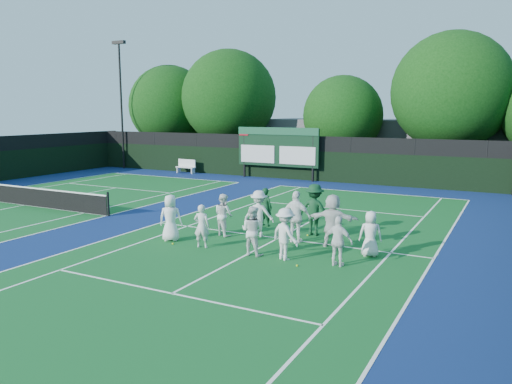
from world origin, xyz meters
The scene contains 31 objects.
ground centered at (0.00, 0.00, 0.00)m, with size 120.00×120.00×0.00m, color #13360E.
court_apron centered at (-6.00, 1.00, 0.00)m, with size 34.00×32.00×0.01m, color navy.
near_court centered at (0.00, 1.00, 0.01)m, with size 11.05×23.85×0.01m.
left_court centered at (-14.00, 1.00, 0.01)m, with size 11.05×23.85×0.01m.
back_fence centered at (-6.00, 16.00, 1.36)m, with size 34.00×0.08×3.00m.
scoreboard centered at (-7.01, 15.59, 2.19)m, with size 6.00×0.21×3.55m.
clubhouse centered at (-2.00, 24.00, 2.00)m, with size 18.00×6.00×4.00m, color slate.
light_pole_left centered at (-21.00, 15.70, 6.30)m, with size 1.20×0.30×10.12m.
tennis_net centered at (-14.00, 1.00, 0.49)m, with size 11.30×0.10×1.10m.
bench centered at (-14.51, 15.38, 0.56)m, with size 1.69×0.60×1.05m.
tree_a centered at (-18.93, 19.58, 4.89)m, with size 6.87×6.87×8.50m.
tree_b centered at (-13.04, 19.58, 5.51)m, with size 7.55×7.55×9.48m.
tree_c centered at (-3.58, 19.58, 4.18)m, with size 5.68×5.68×7.17m.
tree_d centered at (3.64, 19.58, 5.69)m, with size 7.62×7.62×9.70m.
tennis_ball_0 centered at (-2.92, -1.53, 0.03)m, with size 0.07×0.07×0.07m, color #C9DB19.
tennis_ball_2 centered at (1.95, -1.79, 0.03)m, with size 0.07×0.07×0.07m, color #C9DB19.
tennis_ball_3 centered at (-4.09, -0.13, 0.03)m, with size 0.07×0.07×0.07m, color #C9DB19.
tennis_ball_4 centered at (0.82, 1.82, 0.03)m, with size 0.07×0.07×0.07m, color #C9DB19.
tennis_ball_5 centered at (3.52, 1.31, 0.03)m, with size 0.07×0.07×0.07m, color #C9DB19.
player_front_0 centered at (-3.29, -1.13, 0.85)m, with size 0.83×0.54×1.70m, color white.
player_front_1 centered at (-1.80, -1.36, 0.76)m, with size 0.55×0.36×1.52m, color silver.
player_front_2 centered at (0.16, -1.33, 0.82)m, with size 0.79×0.62×1.63m, color silver.
player_front_3 centered at (1.32, -1.31, 0.83)m, with size 1.07×0.62×1.66m, color silver.
player_front_4 centered at (3.02, -1.16, 0.77)m, with size 0.91×0.38×1.55m, color white.
player_back_0 centered at (-2.02, 0.44, 0.80)m, with size 0.78×0.61×1.60m, color white.
player_back_1 centered at (-0.79, 0.94, 0.87)m, with size 1.13×0.65×1.74m, color silver.
player_back_2 centered at (0.80, 0.78, 0.93)m, with size 1.10×0.46×1.87m, color white.
player_back_3 centered at (2.13, 0.84, 0.93)m, with size 1.72×0.55×1.86m, color silver.
player_back_4 centered at (3.60, 0.31, 0.75)m, with size 0.73×0.48×1.50m, color white.
coach_left centered at (-1.33, 2.58, 0.79)m, with size 0.58×0.38×1.59m, color #0E361C.
coach_right centered at (0.98, 2.08, 0.98)m, with size 1.26×0.73×1.96m, color #0F391C.
Camera 1 is at (7.64, -15.21, 4.66)m, focal length 35.00 mm.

